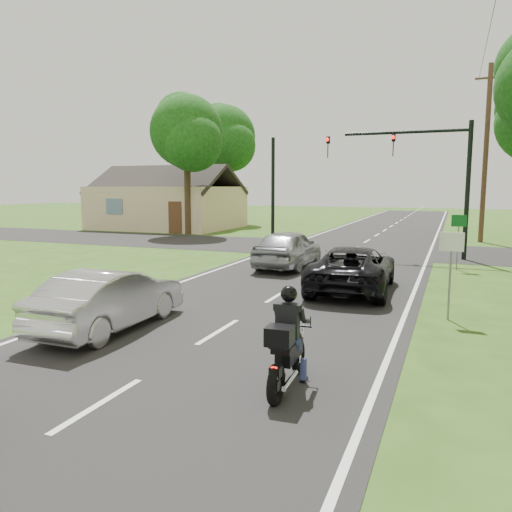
# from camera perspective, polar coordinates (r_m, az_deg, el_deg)

# --- Properties ---
(ground) EXTENTS (140.00, 140.00, 0.00)m
(ground) POSITION_cam_1_polar(r_m,az_deg,el_deg) (11.18, -4.33, -8.68)
(ground) COLOR #2B4A15
(ground) RESTS_ON ground
(road) EXTENTS (8.00, 100.00, 0.01)m
(road) POSITION_cam_1_polar(r_m,az_deg,el_deg) (20.42, 8.06, -1.12)
(road) COLOR black
(road) RESTS_ON ground
(cross_road) EXTENTS (60.00, 7.00, 0.01)m
(cross_road) POSITION_cam_1_polar(r_m,az_deg,el_deg) (26.24, 11.16, 0.80)
(cross_road) COLOR black
(cross_road) RESTS_ON ground
(motorcycle_rider) EXTENTS (0.55, 1.95, 1.68)m
(motorcycle_rider) POSITION_cam_1_polar(r_m,az_deg,el_deg) (8.01, 3.58, -10.48)
(motorcycle_rider) COLOR black
(motorcycle_rider) RESTS_ON ground
(dark_suv) EXTENTS (2.54, 5.07, 1.38)m
(dark_suv) POSITION_cam_1_polar(r_m,az_deg,el_deg) (15.62, 11.01, -1.39)
(dark_suv) COLOR black
(dark_suv) RESTS_ON road
(silver_sedan) EXTENTS (1.52, 4.15, 1.36)m
(silver_sedan) POSITION_cam_1_polar(r_m,az_deg,el_deg) (11.68, -16.34, -4.75)
(silver_sedan) COLOR silver
(silver_sedan) RESTS_ON road
(silver_suv) EXTENTS (1.85, 4.46, 1.51)m
(silver_suv) POSITION_cam_1_polar(r_m,az_deg,el_deg) (19.79, 3.72, 0.88)
(silver_suv) COLOR #94969B
(silver_suv) RESTS_ON road
(traffic_signal) EXTENTS (6.38, 0.44, 6.00)m
(traffic_signal) POSITION_cam_1_polar(r_m,az_deg,el_deg) (23.67, 18.60, 9.81)
(traffic_signal) COLOR black
(traffic_signal) RESTS_ON ground
(signal_pole_far) EXTENTS (0.20, 0.20, 6.00)m
(signal_pole_far) POSITION_cam_1_polar(r_m,az_deg,el_deg) (29.34, 1.95, 7.55)
(signal_pole_far) COLOR black
(signal_pole_far) RESTS_ON ground
(utility_pole_far) EXTENTS (1.60, 0.28, 10.00)m
(utility_pole_far) POSITION_cam_1_polar(r_m,az_deg,el_deg) (31.71, 24.78, 10.63)
(utility_pole_far) COLOR brown
(utility_pole_far) RESTS_ON ground
(sign_white) EXTENTS (0.55, 0.07, 2.12)m
(sign_white) POSITION_cam_1_polar(r_m,az_deg,el_deg) (12.69, 21.41, 0.17)
(sign_white) COLOR slate
(sign_white) RESTS_ON ground
(sign_green) EXTENTS (0.55, 0.07, 2.12)m
(sign_green) POSITION_cam_1_polar(r_m,az_deg,el_deg) (20.66, 22.15, 2.92)
(sign_green) COLOR slate
(sign_green) RESTS_ON ground
(tree_left_near) EXTENTS (5.12, 4.96, 9.22)m
(tree_left_near) POSITION_cam_1_polar(r_m,az_deg,el_deg) (33.86, -7.72, 13.52)
(tree_left_near) COLOR #332316
(tree_left_near) RESTS_ON ground
(tree_left_far) EXTENTS (5.76, 5.58, 10.14)m
(tree_left_far) POSITION_cam_1_polar(r_m,az_deg,el_deg) (43.65, -3.45, 13.09)
(tree_left_far) COLOR #332316
(tree_left_far) RESTS_ON ground
(house) EXTENTS (10.20, 8.00, 4.84)m
(house) POSITION_cam_1_polar(r_m,az_deg,el_deg) (39.51, -10.00, 5.74)
(house) COLOR tan
(house) RESTS_ON ground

